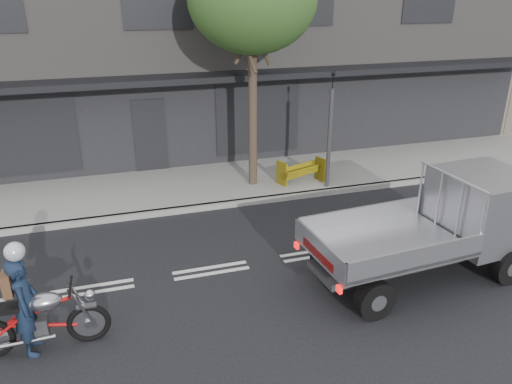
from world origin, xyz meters
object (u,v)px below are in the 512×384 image
object	(u,v)px
flatbed_ute	(466,214)
construction_barrier	(304,173)
motorcycle	(39,319)
rider	(26,306)
traffic_light_pole	(329,137)

from	to	relation	value
flatbed_ute	construction_barrier	world-z (taller)	flatbed_ute
motorcycle	rider	size ratio (longest dim) A/B	1.29
traffic_light_pole	flatbed_ute	bearing A→B (deg)	-79.56
traffic_light_pole	construction_barrier	bearing A→B (deg)	153.54
motorcycle	flatbed_ute	distance (m)	8.27
rider	construction_barrier	size ratio (longest dim) A/B	1.30
traffic_light_pole	construction_barrier	xyz separation A→B (m)	(-0.61, 0.30, -1.13)
traffic_light_pole	motorcycle	bearing A→B (deg)	-146.30
motorcycle	flatbed_ute	xyz separation A→B (m)	(8.25, 0.17, 0.65)
flatbed_ute	traffic_light_pole	bearing A→B (deg)	96.18
traffic_light_pole	motorcycle	distance (m)	8.92
flatbed_ute	construction_barrier	bearing A→B (deg)	102.11
motorcycle	traffic_light_pole	bearing A→B (deg)	34.93
traffic_light_pole	motorcycle	world-z (taller)	traffic_light_pole
rider	construction_barrier	world-z (taller)	rider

